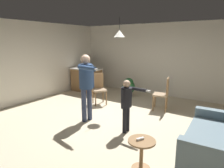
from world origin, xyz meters
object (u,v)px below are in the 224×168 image
Objects in this scene: person_adult at (86,81)px; person_child at (127,100)px; kitchen_counter at (86,80)px; spare_remote_on_table at (140,139)px; side_table_by_couch at (141,151)px; couch_floral at (216,140)px; potted_plant_corner at (129,87)px; dining_chair_by_counter at (163,93)px; dining_chair_near_wall at (99,87)px.

person_child is at bearing 100.23° from person_adult.
kitchen_counter reaches higher than spare_remote_on_table.
kitchen_counter is 5.37m from side_table_by_couch.
person_adult is at bearing 152.77° from side_table_by_couch.
person_adult is at bearing -48.51° from kitchen_counter.
couch_floral reaches higher than potted_plant_corner.
dining_chair_by_counter is at bearing -23.85° from potted_plant_corner.
person_adult is 1.56m from dining_chair_near_wall.
kitchen_counter is 9.69× the size of spare_remote_on_table.
kitchen_counter is 0.73× the size of person_adult.
couch_floral is 1.07× the size of person_adult.
spare_remote_on_table is (0.85, -1.06, -0.22)m from person_child.
couch_floral is 2.55× the size of potted_plant_corner.
dining_chair_near_wall is at bearing -121.63° from person_child.
dining_chair_near_wall is at bearing -110.07° from potted_plant_corner.
spare_remote_on_table is at bearing 179.88° from dining_chair_by_counter.
kitchen_counter is 1.04× the size of person_child.
couch_floral reaches higher than kitchen_counter.
spare_remote_on_table is at bearing 72.94° from person_adult.
person_child reaches higher than dining_chair_by_counter.
kitchen_counter is at bearing -127.93° from person_adult.
side_table_by_couch is 0.30× the size of person_adult.
potted_plant_corner is (-0.19, 2.56, -0.67)m from person_adult.
potted_plant_corner is at bearing 48.81° from couch_floral.
side_table_by_couch is 0.72× the size of potted_plant_corner.
dining_chair_by_counter is (0.18, 1.88, -0.21)m from person_child.
person_adult reaches higher than person_child.
potted_plant_corner is at bearing -147.23° from person_child.
dining_chair_near_wall is at bearing 67.44° from couch_floral.
person_adult is 2.37m from dining_chair_by_counter.
person_adult reaches higher than kitchen_counter.
person_adult reaches higher than potted_plant_corner.
person_adult reaches higher than dining_chair_near_wall.
couch_floral is 1.45m from spare_remote_on_table.
couch_floral is at bearing 47.52° from spare_remote_on_table.
side_table_by_couch is at bearing 85.39° from dining_chair_near_wall.
kitchen_counter is 5.35m from spare_remote_on_table.
dining_chair_by_counter is at bearing 38.75° from couch_floral.
spare_remote_on_table is at bearing 43.38° from person_child.
dining_chair_by_counter reaches higher than side_table_by_couch.
kitchen_counter is 1.26× the size of dining_chair_near_wall.
potted_plant_corner is 4.25m from spare_remote_on_table.
dining_chair_near_wall is at bearing 138.21° from spare_remote_on_table.
person_adult is 13.24× the size of spare_remote_on_table.
person_child reaches higher than spare_remote_on_table.
couch_floral is 5.61m from kitchen_counter.
person_adult is (-2.06, 1.06, 0.74)m from side_table_by_couch.
dining_chair_by_counter is (-0.70, 2.93, 0.22)m from side_table_by_couch.
side_table_by_couch is 1.43m from person_child.
person_child is at bearing 161.58° from dining_chair_by_counter.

